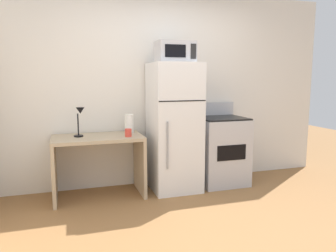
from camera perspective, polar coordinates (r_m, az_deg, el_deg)
ground_plane at (r=3.21m, az=7.44°, el=-18.35°), size 12.00×12.00×0.00m
wall_back_white at (r=4.46m, az=-1.57°, el=6.58°), size 5.00×0.10×2.60m
desk at (r=4.03m, az=-12.20°, el=-5.05°), size 1.07×0.61×0.75m
desk_lamp at (r=3.96m, az=-15.30°, el=1.57°), size 0.14×0.12×0.35m
coffee_mug at (r=3.89m, az=-7.02°, el=-1.18°), size 0.08×0.08×0.09m
paper_towel_roll at (r=4.14m, az=-6.84°, el=0.40°), size 0.11×0.11×0.24m
refrigerator at (r=4.17m, az=1.07°, el=-0.21°), size 0.60×0.66×1.63m
microwave at (r=4.11m, az=1.21°, el=12.91°), size 0.46×0.35×0.26m
oven_range at (r=4.51m, az=9.28°, el=-4.19°), size 0.64×0.61×1.10m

